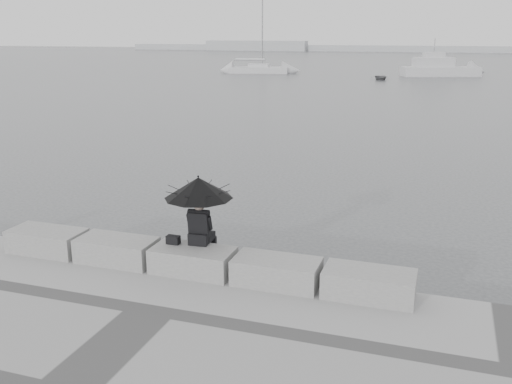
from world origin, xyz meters
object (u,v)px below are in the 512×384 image
(seated_person, at_px, (198,193))
(sailboat_left, at_px, (259,69))
(motor_cruiser, at_px, (440,69))
(dinghy, at_px, (381,77))

(seated_person, distance_m, sailboat_left, 64.25)
(seated_person, height_order, motor_cruiser, motor_cruiser)
(seated_person, relative_size, motor_cruiser, 0.15)
(sailboat_left, bearing_deg, motor_cruiser, -7.22)
(sailboat_left, xyz_separation_m, motor_cruiser, (22.25, 2.08, 0.37))
(sailboat_left, relative_size, motor_cruiser, 1.36)
(sailboat_left, bearing_deg, dinghy, -32.01)
(seated_person, relative_size, dinghy, 0.47)
(seated_person, bearing_deg, dinghy, 87.50)
(dinghy, bearing_deg, motor_cruiser, 37.28)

